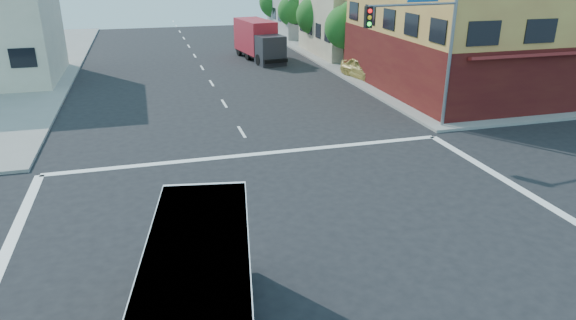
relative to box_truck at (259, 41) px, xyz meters
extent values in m
plane|color=black|center=(-5.53, -33.40, -1.68)|extent=(120.00, 120.00, 0.00)
cube|color=gray|center=(29.47, 1.60, -1.61)|extent=(50.00, 50.00, 0.15)
cube|color=#521912|center=(14.47, -14.90, 0.32)|extent=(18.09, 15.08, 4.00)
cube|color=#BFB592|center=(11.47, 0.60, 2.82)|extent=(12.00, 10.00, 9.00)
cylinder|color=slate|center=(5.27, -22.60, 1.82)|extent=(0.18, 0.18, 7.00)
cylinder|color=slate|center=(2.77, -22.85, 4.92)|extent=(5.01, 0.62, 0.12)
cube|color=black|center=(0.27, -23.10, 4.42)|extent=(0.32, 0.30, 1.00)
sphere|color=#FF0C0C|center=(0.27, -23.27, 4.72)|extent=(0.20, 0.20, 0.20)
sphere|color=yellow|center=(0.27, -23.27, 4.42)|extent=(0.20, 0.20, 0.20)
sphere|color=#19FF33|center=(0.27, -23.27, 4.12)|extent=(0.20, 0.20, 0.20)
cylinder|color=#331D12|center=(6.27, -5.40, -0.72)|extent=(0.28, 0.28, 1.92)
sphere|color=#1D5317|center=(6.27, -5.40, 1.68)|extent=(3.60, 3.60, 3.60)
sphere|color=#1D5317|center=(6.67, -5.70, 2.58)|extent=(2.52, 2.52, 2.52)
cylinder|color=#331D12|center=(6.27, 2.60, -0.69)|extent=(0.28, 0.28, 1.99)
sphere|color=#1D5317|center=(6.27, 2.60, 1.83)|extent=(3.80, 3.80, 3.80)
sphere|color=#1D5317|center=(6.67, 2.30, 2.78)|extent=(2.66, 2.66, 2.66)
cylinder|color=#331D12|center=(6.27, 10.60, -0.74)|extent=(0.28, 0.28, 1.89)
sphere|color=#1D5317|center=(6.27, 10.60, 1.57)|extent=(3.40, 3.40, 3.40)
sphere|color=#1D5317|center=(6.67, 10.30, 2.42)|extent=(2.38, 2.38, 2.38)
cylinder|color=#331D12|center=(6.27, 18.60, -0.67)|extent=(0.28, 0.28, 2.03)
sphere|color=#1D5317|center=(6.27, 18.60, 1.95)|extent=(4.00, 4.00, 4.00)
cube|color=black|center=(-8.92, -33.14, -0.03)|extent=(2.08, 0.41, 1.21)
cube|color=#E5590C|center=(-8.91, -33.12, 0.87)|extent=(1.69, 0.33, 0.25)
cube|color=white|center=(-9.82, -38.38, 1.13)|extent=(3.99, 10.75, 0.11)
cylinder|color=black|center=(-10.29, -34.81, -1.22)|extent=(0.42, 0.96, 0.93)
cylinder|color=#99999E|center=(-10.41, -34.79, -1.22)|extent=(0.11, 0.46, 0.47)
cylinder|color=black|center=(-8.18, -35.17, -1.22)|extent=(0.42, 0.96, 0.93)
cylinder|color=#99999E|center=(-8.06, -35.20, -1.22)|extent=(0.11, 0.46, 0.47)
cube|color=#26262B|center=(0.40, -2.70, -0.43)|extent=(2.51, 2.43, 2.51)
cube|color=black|center=(0.54, -3.61, -0.04)|extent=(2.01, 0.38, 0.96)
cube|color=#A31C28|center=(-0.14, 0.92, 0.34)|extent=(3.09, 5.68, 2.89)
cube|color=black|center=(0.03, -0.22, -1.15)|extent=(3.24, 7.94, 0.29)
cylinder|color=black|center=(-0.63, -2.66, -1.20)|extent=(0.41, 0.99, 0.96)
cylinder|color=black|center=(1.38, -2.36, -1.20)|extent=(0.41, 0.99, 0.96)
cylinder|color=black|center=(-1.04, 0.10, -1.20)|extent=(0.41, 0.99, 0.96)
cylinder|color=black|center=(0.96, 0.40, -1.20)|extent=(0.41, 0.99, 0.96)
cylinder|color=black|center=(-1.40, 2.49, -1.20)|extent=(0.41, 0.99, 0.96)
cylinder|color=black|center=(0.61, 2.79, -1.20)|extent=(0.41, 0.99, 0.96)
imported|color=tan|center=(6.05, -10.19, -0.88)|extent=(2.82, 5.01, 1.61)
camera|label=1|loc=(-10.18, -46.32, 7.04)|focal=32.00mm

